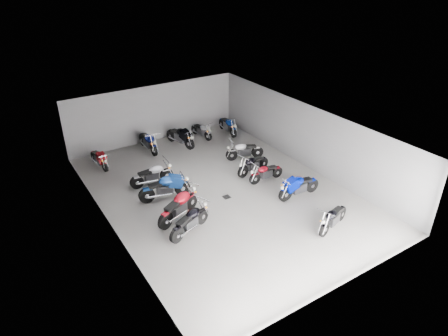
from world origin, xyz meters
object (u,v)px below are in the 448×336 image
Objects in this scene: motorcycle_left_f at (152,175)px; motorcycle_back_f at (228,125)px; motorcycle_right_c at (299,186)px; motorcycle_right_f at (244,150)px; motorcycle_left_d at (179,206)px; motorcycle_back_e at (202,130)px; motorcycle_right_a at (333,218)px; motorcycle_back_d at (180,137)px; motorcycle_right_d at (266,172)px; motorcycle_back_c at (148,142)px; motorcycle_back_a at (99,159)px; drain_grate at (227,197)px; motorcycle_left_c at (190,221)px; motorcycle_right_e at (253,164)px; motorcycle_left_e at (165,187)px.

motorcycle_left_f is 0.98× the size of motorcycle_back_f.
motorcycle_right_f is at bearing 0.16° from motorcycle_right_c.
motorcycle_left_d is at bearing -0.05° from motorcycle_left_f.
motorcycle_left_f reaches higher than motorcycle_back_e.
motorcycle_back_f is at bearing -26.27° from motorcycle_right_a.
motorcycle_right_d is at bearing 91.82° from motorcycle_back_d.
motorcycle_left_d is 1.20× the size of motorcycle_back_e.
motorcycle_left_d is 1.14× the size of motorcycle_right_a.
motorcycle_back_c is at bearing 163.10° from motorcycle_left_f.
motorcycle_right_f is (0.58, 6.81, 0.01)m from motorcycle_right_a.
motorcycle_right_f is (5.11, -0.12, -0.01)m from motorcycle_left_f.
motorcycle_left_f reaches higher than motorcycle_right_d.
motorcycle_back_a is at bearing 7.85° from motorcycle_back_f.
motorcycle_left_d reaches higher than motorcycle_right_f.
motorcycle_back_c reaches higher than drain_grate.
motorcycle_back_c is 1.21× the size of motorcycle_back_e.
motorcycle_right_a is 6.83m from motorcycle_right_f.
motorcycle_right_c is 7.78m from motorcycle_back_f.
motorcycle_right_d is 1.01× the size of motorcycle_back_e.
motorcycle_right_f is at bearing -21.34° from motorcycle_right_a.
motorcycle_back_d is at bearing 134.27° from motorcycle_left_c.
motorcycle_left_c is at bearing -0.12° from motorcycle_left_f.
motorcycle_right_f reaches higher than motorcycle_right_e.
motorcycle_right_f is (5.37, 4.04, -0.02)m from motorcycle_left_c.
motorcycle_left_c is 5.46m from motorcycle_right_e.
motorcycle_back_f is (1.30, 7.67, -0.00)m from motorcycle_right_c.
motorcycle_right_d is 8.36m from motorcycle_back_a.
motorcycle_right_e is 0.93× the size of motorcycle_back_f.
motorcycle_back_a is (-1.28, 7.24, -0.05)m from motorcycle_left_c.
drain_grate is at bearing 69.13° from motorcycle_back_d.
drain_grate is 2.93m from motorcycle_left_c.
motorcycle_left_c is 1.10× the size of motorcycle_back_e.
motorcycle_right_c reaches higher than motorcycle_right_d.
motorcycle_left_e reaches higher than drain_grate.
motorcycle_right_f is at bearing 136.79° from motorcycle_back_c.
motorcycle_back_d is (-1.48, 4.81, 0.06)m from motorcycle_right_e.
motorcycle_left_e is (-2.30, 1.35, 0.55)m from drain_grate.
motorcycle_back_c is (-3.69, 7.97, 0.02)m from motorcycle_right_c.
motorcycle_back_d is (-1.90, 7.63, 0.02)m from motorcycle_right_c.
motorcycle_right_c is 1.13× the size of motorcycle_back_a.
drain_grate is 0.14× the size of motorcycle_back_d.
motorcycle_left_d is at bearing 77.20° from motorcycle_right_c.
motorcycle_right_c is at bearing 68.59° from motorcycle_left_e.
motorcycle_back_a is at bearing -11.81° from motorcycle_back_d.
motorcycle_back_a reaches higher than motorcycle_back_e.
motorcycle_right_a is 11.70m from motorcycle_back_a.
motorcycle_right_f is at bearing -28.98° from motorcycle_right_e.
motorcycle_back_d is 1.59m from motorcycle_back_e.
motorcycle_right_d is 2.49m from motorcycle_right_f.
motorcycle_right_e is 0.89× the size of motorcycle_back_d.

